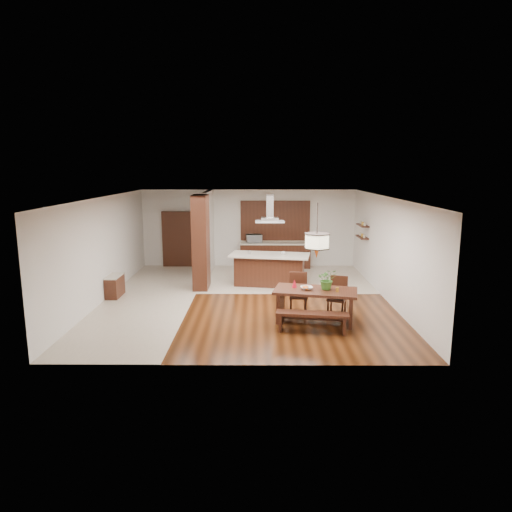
{
  "coord_description": "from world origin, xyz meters",
  "views": [
    {
      "loc": [
        0.36,
        -12.62,
        3.69
      ],
      "look_at": [
        0.3,
        0.0,
        1.25
      ],
      "focal_mm": 32.0,
      "sensor_mm": 36.0,
      "label": 1
    }
  ],
  "objects_px": {
    "island_cup": "(283,253)",
    "range_hood": "(270,208)",
    "foliage_plant": "(327,279)",
    "hallway_console": "(115,286)",
    "dining_table": "(315,298)",
    "kitchen_island": "(270,269)",
    "dining_chair_right": "(337,297)",
    "pendant_lantern": "(317,231)",
    "microwave": "(254,238)",
    "dining_bench": "(312,322)",
    "fruit_bowl": "(306,288)",
    "dining_chair_left": "(298,294)"
  },
  "relations": [
    {
      "from": "dining_chair_right",
      "to": "foliage_plant",
      "type": "height_order",
      "value": "foliage_plant"
    },
    {
      "from": "pendant_lantern",
      "to": "dining_chair_left",
      "type": "bearing_deg",
      "value": 117.03
    },
    {
      "from": "dining_bench",
      "to": "range_hood",
      "type": "distance_m",
      "value": 4.87
    },
    {
      "from": "dining_chair_left",
      "to": "pendant_lantern",
      "type": "height_order",
      "value": "pendant_lantern"
    },
    {
      "from": "range_hood",
      "to": "fruit_bowl",
      "type": "bearing_deg",
      "value": -77.23
    },
    {
      "from": "kitchen_island",
      "to": "fruit_bowl",
      "type": "bearing_deg",
      "value": -67.53
    },
    {
      "from": "microwave",
      "to": "pendant_lantern",
      "type": "bearing_deg",
      "value": -88.33
    },
    {
      "from": "dining_table",
      "to": "range_hood",
      "type": "distance_m",
      "value": 4.13
    },
    {
      "from": "dining_chair_right",
      "to": "pendant_lantern",
      "type": "bearing_deg",
      "value": -120.08
    },
    {
      "from": "dining_table",
      "to": "dining_bench",
      "type": "xyz_separation_m",
      "value": [
        -0.15,
        -0.69,
        -0.37
      ]
    },
    {
      "from": "hallway_console",
      "to": "dining_table",
      "type": "relative_size",
      "value": 0.41
    },
    {
      "from": "dining_table",
      "to": "kitchen_island",
      "type": "distance_m",
      "value": 3.69
    },
    {
      "from": "foliage_plant",
      "to": "kitchen_island",
      "type": "distance_m",
      "value": 3.8
    },
    {
      "from": "foliage_plant",
      "to": "island_cup",
      "type": "xyz_separation_m",
      "value": [
        -0.87,
        3.43,
        -0.0
      ]
    },
    {
      "from": "island_cup",
      "to": "range_hood",
      "type": "bearing_deg",
      "value": 165.56
    },
    {
      "from": "fruit_bowl",
      "to": "kitchen_island",
      "type": "bearing_deg",
      "value": 102.78
    },
    {
      "from": "foliage_plant",
      "to": "range_hood",
      "type": "distance_m",
      "value": 4.01
    },
    {
      "from": "dining_chair_right",
      "to": "foliage_plant",
      "type": "bearing_deg",
      "value": -104.0
    },
    {
      "from": "dining_chair_right",
      "to": "range_hood",
      "type": "height_order",
      "value": "range_hood"
    },
    {
      "from": "microwave",
      "to": "kitchen_island",
      "type": "bearing_deg",
      "value": -91.3
    },
    {
      "from": "pendant_lantern",
      "to": "foliage_plant",
      "type": "xyz_separation_m",
      "value": [
        0.27,
        0.01,
        -1.17
      ]
    },
    {
      "from": "foliage_plant",
      "to": "kitchen_island",
      "type": "height_order",
      "value": "foliage_plant"
    },
    {
      "from": "dining_bench",
      "to": "range_hood",
      "type": "relative_size",
      "value": 1.83
    },
    {
      "from": "hallway_console",
      "to": "kitchen_island",
      "type": "height_order",
      "value": "kitchen_island"
    },
    {
      "from": "dining_chair_right",
      "to": "range_hood",
      "type": "xyz_separation_m",
      "value": [
        -1.63,
        3.06,
        1.96
      ]
    },
    {
      "from": "foliage_plant",
      "to": "dining_chair_right",
      "type": "bearing_deg",
      "value": 54.52
    },
    {
      "from": "dining_table",
      "to": "pendant_lantern",
      "type": "height_order",
      "value": "pendant_lantern"
    },
    {
      "from": "kitchen_island",
      "to": "microwave",
      "type": "distance_m",
      "value": 2.81
    },
    {
      "from": "dining_bench",
      "to": "dining_chair_left",
      "type": "xyz_separation_m",
      "value": [
        -0.2,
        1.38,
        0.29
      ]
    },
    {
      "from": "hallway_console",
      "to": "range_hood",
      "type": "relative_size",
      "value": 0.98
    },
    {
      "from": "dining_chair_left",
      "to": "kitchen_island",
      "type": "bearing_deg",
      "value": 105.9
    },
    {
      "from": "pendant_lantern",
      "to": "dining_bench",
      "type": "bearing_deg",
      "value": -102.26
    },
    {
      "from": "dining_table",
      "to": "fruit_bowl",
      "type": "relative_size",
      "value": 7.24
    },
    {
      "from": "hallway_console",
      "to": "fruit_bowl",
      "type": "relative_size",
      "value": 3.0
    },
    {
      "from": "island_cup",
      "to": "foliage_plant",
      "type": "bearing_deg",
      "value": -75.75
    },
    {
      "from": "foliage_plant",
      "to": "range_hood",
      "type": "bearing_deg",
      "value": 110.07
    },
    {
      "from": "dining_table",
      "to": "pendant_lantern",
      "type": "xyz_separation_m",
      "value": [
        0.0,
        0.0,
        1.64
      ]
    },
    {
      "from": "dining_chair_right",
      "to": "range_hood",
      "type": "relative_size",
      "value": 1.12
    },
    {
      "from": "hallway_console",
      "to": "kitchen_island",
      "type": "relative_size",
      "value": 0.34
    },
    {
      "from": "dining_chair_left",
      "to": "island_cup",
      "type": "xyz_separation_m",
      "value": [
        -0.25,
        2.75,
        0.55
      ]
    },
    {
      "from": "dining_table",
      "to": "fruit_bowl",
      "type": "xyz_separation_m",
      "value": [
        -0.22,
        0.01,
        0.25
      ]
    },
    {
      "from": "pendant_lantern",
      "to": "microwave",
      "type": "relative_size",
      "value": 2.35
    },
    {
      "from": "dining_chair_right",
      "to": "fruit_bowl",
      "type": "distance_m",
      "value": 1.01
    },
    {
      "from": "pendant_lantern",
      "to": "kitchen_island",
      "type": "xyz_separation_m",
      "value": [
        -1.02,
        3.54,
        -1.72
      ]
    },
    {
      "from": "dining_chair_right",
      "to": "fruit_bowl",
      "type": "height_order",
      "value": "dining_chair_right"
    },
    {
      "from": "foliage_plant",
      "to": "fruit_bowl",
      "type": "height_order",
      "value": "foliage_plant"
    },
    {
      "from": "foliage_plant",
      "to": "hallway_console",
      "type": "bearing_deg",
      "value": 159.29
    },
    {
      "from": "dining_table",
      "to": "kitchen_island",
      "type": "relative_size",
      "value": 0.81
    },
    {
      "from": "dining_chair_left",
      "to": "island_cup",
      "type": "height_order",
      "value": "island_cup"
    },
    {
      "from": "pendant_lantern",
      "to": "kitchen_island",
      "type": "relative_size",
      "value": 0.5
    }
  ]
}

